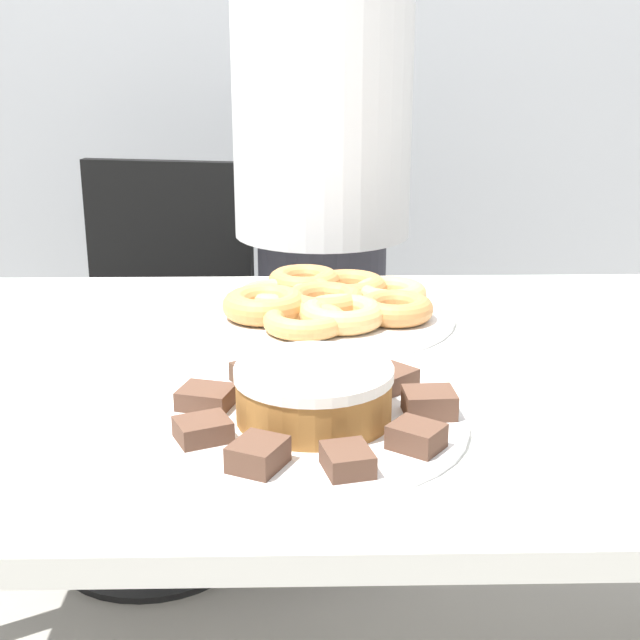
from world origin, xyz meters
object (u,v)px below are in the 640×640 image
office_chair_left (154,375)px  frosted_cake (315,393)px  plate_cake (315,422)px  plate_donuts (324,315)px  napkin (600,353)px  person_standing (322,212)px

office_chair_left → frosted_cake: size_ratio=5.08×
plate_cake → plate_donuts: 0.39m
office_chair_left → plate_donuts: (0.37, -0.61, 0.33)m
plate_donuts → napkin: bearing=-24.9°
office_chair_left → napkin: (0.73, -0.78, 0.33)m
plate_cake → frosted_cake: (-0.00, -0.00, 0.03)m
person_standing → plate_donuts: person_standing is taller
plate_donuts → napkin: (0.36, -0.17, -0.00)m
person_standing → office_chair_left: (-0.38, 0.05, -0.38)m
plate_cake → office_chair_left: bearing=109.2°
frosted_cake → office_chair_left: bearing=109.2°
plate_donuts → napkin: 0.40m
person_standing → napkin: person_standing is taller
plate_cake → frosted_cake: bearing=-116.6°
frosted_cake → person_standing: bearing=88.1°
person_standing → napkin: 0.81m
plate_donuts → office_chair_left: bearing=121.1°
office_chair_left → napkin: 1.12m
person_standing → office_chair_left: 0.54m
office_chair_left → plate_donuts: size_ratio=2.23×
office_chair_left → plate_cake: office_chair_left is taller
plate_cake → napkin: bearing=29.8°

